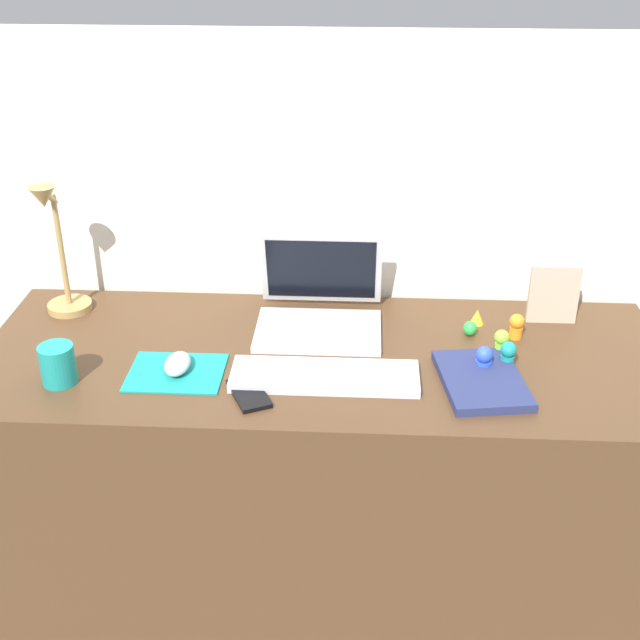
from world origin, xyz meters
TOP-DOWN VIEW (x-y plane):
  - ground_plane at (0.00, 0.00)m, footprint 6.00×6.00m
  - back_wall at (0.00, 0.35)m, footprint 2.79×0.05m
  - desk at (0.00, 0.00)m, footprint 1.59×0.61m
  - laptop at (-0.02, 0.16)m, footprint 0.30×0.27m
  - keyboard at (0.01, -0.11)m, footprint 0.41×0.13m
  - mousepad at (-0.32, -0.10)m, footprint 0.21×0.17m
  - mouse at (-0.32, -0.09)m, footprint 0.06×0.10m
  - cell_phone at (-0.15, -0.18)m, footprint 0.11×0.14m
  - desk_lamp at (-0.65, 0.17)m, footprint 0.11×0.15m
  - notebook_pad at (0.35, -0.11)m, footprint 0.20×0.26m
  - picture_frame at (0.55, 0.19)m, footprint 0.12×0.02m
  - coffee_mug at (-0.56, -0.15)m, footprint 0.08×0.08m
  - toy_figurine_blue at (0.36, -0.05)m, footprint 0.04×0.04m
  - toy_figurine_yellow at (0.37, 0.17)m, footprint 0.03×0.03m
  - toy_figurine_green at (0.35, 0.11)m, footprint 0.03×0.03m
  - toy_figurine_teal at (0.41, -0.03)m, footprint 0.04×0.04m
  - toy_figurine_orange at (0.45, 0.11)m, footprint 0.04×0.04m
  - toy_figurine_lime at (0.41, 0.02)m, footprint 0.03×0.03m

SIDE VIEW (x-z plane):
  - ground_plane at x=0.00m, z-range 0.00..0.00m
  - desk at x=0.00m, z-range 0.00..0.74m
  - back_wall at x=0.00m, z-range 0.00..1.40m
  - mousepad at x=-0.32m, z-range 0.74..0.74m
  - cell_phone at x=-0.15m, z-range 0.74..0.75m
  - keyboard at x=0.01m, z-range 0.74..0.76m
  - notebook_pad at x=0.35m, z-range 0.74..0.76m
  - toy_figurine_green at x=0.35m, z-range 0.74..0.78m
  - toy_figurine_yellow at x=0.37m, z-range 0.74..0.78m
  - mouse at x=-0.32m, z-range 0.74..0.78m
  - toy_figurine_blue at x=0.36m, z-range 0.74..0.80m
  - toy_figurine_orange at x=0.45m, z-range 0.74..0.80m
  - toy_figurine_teal at x=0.41m, z-range 0.74..0.80m
  - toy_figurine_lime at x=0.41m, z-range 0.74..0.81m
  - coffee_mug at x=-0.56m, z-range 0.74..0.83m
  - laptop at x=-0.02m, z-range 0.69..0.90m
  - picture_frame at x=0.55m, z-range 0.74..0.89m
  - desk_lamp at x=-0.65m, z-range 0.73..1.08m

